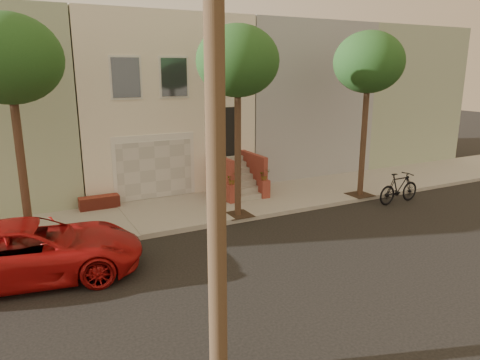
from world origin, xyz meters
TOP-DOWN VIEW (x-y plane):
  - ground at (0.00, 0.00)m, footprint 90.00×90.00m
  - sidewalk at (0.00, 5.35)m, footprint 40.00×3.70m
  - house_row at (0.00, 11.19)m, footprint 33.10×11.70m
  - tree_left at (-5.50, 3.90)m, footprint 2.70×2.57m
  - tree_mid at (1.00, 3.90)m, footprint 2.70×2.57m
  - tree_right at (6.50, 3.90)m, footprint 2.70×2.57m
  - pickup_truck at (-5.53, 2.24)m, footprint 5.62×3.24m
  - motorcycle at (7.39, 2.74)m, footprint 2.02×0.62m

SIDE VIEW (x-z plane):
  - ground at x=0.00m, z-range 0.00..0.00m
  - sidewalk at x=0.00m, z-range 0.00..0.15m
  - motorcycle at x=7.39m, z-range 0.00..1.20m
  - pickup_truck at x=-5.53m, z-range 0.00..1.47m
  - house_row at x=0.00m, z-range 0.14..7.14m
  - tree_left at x=-5.50m, z-range 2.11..8.41m
  - tree_mid at x=1.00m, z-range 2.11..8.41m
  - tree_right at x=6.50m, z-range 2.11..8.41m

